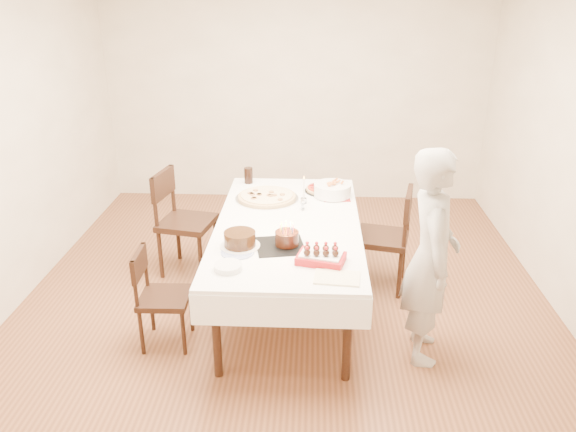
{
  "coord_description": "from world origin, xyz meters",
  "views": [
    {
      "loc": [
        0.21,
        -4.15,
        2.55
      ],
      "look_at": [
        0.02,
        -0.07,
        0.81
      ],
      "focal_mm": 35.0,
      "sensor_mm": 36.0,
      "label": 1
    }
  ],
  "objects_px": {
    "chair_left_dessert": "(165,298)",
    "person": "(431,257)",
    "chair_left_savory": "(187,223)",
    "pasta_bowl": "(332,190)",
    "layer_cake": "(240,239)",
    "birthday_cake": "(287,234)",
    "pizza_pepperoni": "(322,189)",
    "pizza_white": "(267,197)",
    "cola_glass": "(248,175)",
    "dining_table": "(288,265)",
    "taper_candle": "(304,189)",
    "chair_right_savory": "(382,238)",
    "strawberry_box": "(321,257)"
  },
  "relations": [
    {
      "from": "chair_left_dessert",
      "to": "dining_table",
      "type": "bearing_deg",
      "value": -148.55
    },
    {
      "from": "strawberry_box",
      "to": "chair_right_savory",
      "type": "bearing_deg",
      "value": 61.71
    },
    {
      "from": "pizza_pepperoni",
      "to": "taper_candle",
      "type": "height_order",
      "value": "taper_candle"
    },
    {
      "from": "chair_left_dessert",
      "to": "person",
      "type": "distance_m",
      "value": 1.93
    },
    {
      "from": "cola_glass",
      "to": "birthday_cake",
      "type": "distance_m",
      "value": 1.4
    },
    {
      "from": "strawberry_box",
      "to": "person",
      "type": "bearing_deg",
      "value": 3.56
    },
    {
      "from": "dining_table",
      "to": "chair_right_savory",
      "type": "relative_size",
      "value": 2.3
    },
    {
      "from": "chair_left_savory",
      "to": "pasta_bowl",
      "type": "bearing_deg",
      "value": -166.5
    },
    {
      "from": "birthday_cake",
      "to": "pizza_white",
      "type": "bearing_deg",
      "value": 103.39
    },
    {
      "from": "chair_left_dessert",
      "to": "layer_cake",
      "type": "bearing_deg",
      "value": -167.9
    },
    {
      "from": "pizza_pepperoni",
      "to": "chair_left_dessert",
      "type": "bearing_deg",
      "value": -131.58
    },
    {
      "from": "person",
      "to": "cola_glass",
      "type": "distance_m",
      "value": 2.1
    },
    {
      "from": "chair_right_savory",
      "to": "pizza_pepperoni",
      "type": "xyz_separation_m",
      "value": [
        -0.53,
        0.37,
        0.31
      ]
    },
    {
      "from": "chair_right_savory",
      "to": "strawberry_box",
      "type": "distance_m",
      "value": 1.2
    },
    {
      "from": "pizza_white",
      "to": "pizza_pepperoni",
      "type": "bearing_deg",
      "value": 23.83
    },
    {
      "from": "pizza_pepperoni",
      "to": "taper_candle",
      "type": "relative_size",
      "value": 1.25
    },
    {
      "from": "person",
      "to": "layer_cake",
      "type": "distance_m",
      "value": 1.35
    },
    {
      "from": "pizza_white",
      "to": "birthday_cake",
      "type": "xyz_separation_m",
      "value": [
        0.22,
        -0.93,
        0.07
      ]
    },
    {
      "from": "dining_table",
      "to": "chair_left_dessert",
      "type": "height_order",
      "value": "chair_left_dessert"
    },
    {
      "from": "chair_left_dessert",
      "to": "taper_candle",
      "type": "height_order",
      "value": "taper_candle"
    },
    {
      "from": "layer_cake",
      "to": "birthday_cake",
      "type": "distance_m",
      "value": 0.34
    },
    {
      "from": "chair_right_savory",
      "to": "pasta_bowl",
      "type": "distance_m",
      "value": 0.61
    },
    {
      "from": "pizza_white",
      "to": "cola_glass",
      "type": "bearing_deg",
      "value": 116.76
    },
    {
      "from": "chair_left_dessert",
      "to": "person",
      "type": "xyz_separation_m",
      "value": [
        1.89,
        -0.03,
        0.4
      ]
    },
    {
      "from": "chair_right_savory",
      "to": "layer_cake",
      "type": "height_order",
      "value": "chair_right_savory"
    },
    {
      "from": "pizza_white",
      "to": "pizza_pepperoni",
      "type": "height_order",
      "value": "same"
    },
    {
      "from": "chair_left_dessert",
      "to": "pizza_pepperoni",
      "type": "height_order",
      "value": "pizza_pepperoni"
    },
    {
      "from": "dining_table",
      "to": "person",
      "type": "relative_size",
      "value": 1.37
    },
    {
      "from": "chair_left_savory",
      "to": "chair_left_dessert",
      "type": "distance_m",
      "value": 1.14
    },
    {
      "from": "cola_glass",
      "to": "strawberry_box",
      "type": "relative_size",
      "value": 0.47
    },
    {
      "from": "pizza_pepperoni",
      "to": "strawberry_box",
      "type": "height_order",
      "value": "strawberry_box"
    },
    {
      "from": "chair_right_savory",
      "to": "layer_cake",
      "type": "distance_m",
      "value": 1.43
    },
    {
      "from": "pizza_white",
      "to": "chair_left_dessert",
      "type": "bearing_deg",
      "value": -121.6
    },
    {
      "from": "dining_table",
      "to": "chair_left_savory",
      "type": "xyz_separation_m",
      "value": [
        -0.95,
        0.57,
        0.11
      ]
    },
    {
      "from": "chair_left_savory",
      "to": "person",
      "type": "xyz_separation_m",
      "value": [
        1.96,
        -1.17,
        0.29
      ]
    },
    {
      "from": "chair_right_savory",
      "to": "chair_left_savory",
      "type": "xyz_separation_m",
      "value": [
        -1.76,
        0.2,
        0.02
      ]
    },
    {
      "from": "cola_glass",
      "to": "birthday_cake",
      "type": "xyz_separation_m",
      "value": [
        0.43,
        -1.34,
        0.02
      ]
    },
    {
      "from": "chair_left_dessert",
      "to": "birthday_cake",
      "type": "distance_m",
      "value": 1.02
    },
    {
      "from": "chair_left_dessert",
      "to": "pasta_bowl",
      "type": "distance_m",
      "value": 1.78
    },
    {
      "from": "taper_candle",
      "to": "pasta_bowl",
      "type": "bearing_deg",
      "value": 35.11
    },
    {
      "from": "chair_right_savory",
      "to": "pizza_white",
      "type": "bearing_deg",
      "value": -175.61
    },
    {
      "from": "pasta_bowl",
      "to": "strawberry_box",
      "type": "relative_size",
      "value": 1.03
    },
    {
      "from": "birthday_cake",
      "to": "layer_cake",
      "type": "bearing_deg",
      "value": -174.44
    },
    {
      "from": "taper_candle",
      "to": "chair_right_savory",
      "type": "bearing_deg",
      "value": -5.9
    },
    {
      "from": "chair_right_savory",
      "to": "chair_left_dessert",
      "type": "distance_m",
      "value": 1.93
    },
    {
      "from": "person",
      "to": "layer_cake",
      "type": "xyz_separation_m",
      "value": [
        -1.34,
        0.16,
        0.03
      ]
    },
    {
      "from": "cola_glass",
      "to": "pizza_white",
      "type": "bearing_deg",
      "value": -63.24
    },
    {
      "from": "pizza_pepperoni",
      "to": "birthday_cake",
      "type": "xyz_separation_m",
      "value": [
        -0.27,
        -1.14,
        0.07
      ]
    },
    {
      "from": "taper_candle",
      "to": "cola_glass",
      "type": "bearing_deg",
      "value": 137.29
    },
    {
      "from": "chair_right_savory",
      "to": "pizza_white",
      "type": "xyz_separation_m",
      "value": [
        -1.01,
        0.15,
        0.31
      ]
    }
  ]
}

